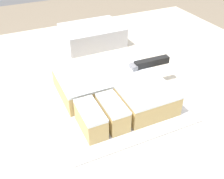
{
  "coord_description": "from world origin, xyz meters",
  "views": [
    {
      "loc": [
        -0.27,
        -0.66,
        1.37
      ],
      "look_at": [
        -0.01,
        -0.1,
        0.93
      ],
      "focal_mm": 42.0,
      "sensor_mm": 36.0,
      "label": 1
    }
  ],
  "objects_px": {
    "knife": "(142,65)",
    "storage_box": "(92,35)",
    "cake_board": "(112,99)",
    "cake": "(113,88)"
  },
  "relations": [
    {
      "from": "knife",
      "to": "storage_box",
      "type": "distance_m",
      "value": 0.36
    },
    {
      "from": "knife",
      "to": "storage_box",
      "type": "relative_size",
      "value": 1.23
    },
    {
      "from": "cake_board",
      "to": "storage_box",
      "type": "xyz_separation_m",
      "value": [
        0.09,
        0.39,
        0.04
      ]
    },
    {
      "from": "storage_box",
      "to": "cake",
      "type": "bearing_deg",
      "value": -102.42
    },
    {
      "from": "cake",
      "to": "storage_box",
      "type": "xyz_separation_m",
      "value": [
        0.08,
        0.38,
        0.0
      ]
    },
    {
      "from": "cake",
      "to": "knife",
      "type": "bearing_deg",
      "value": 11.56
    },
    {
      "from": "cake_board",
      "to": "cake",
      "type": "bearing_deg",
      "value": 46.8
    },
    {
      "from": "cake_board",
      "to": "cake",
      "type": "distance_m",
      "value": 0.04
    },
    {
      "from": "cake_board",
      "to": "knife",
      "type": "relative_size",
      "value": 1.3
    },
    {
      "from": "cake_board",
      "to": "cake",
      "type": "xyz_separation_m",
      "value": [
        0.0,
        0.0,
        0.04
      ]
    }
  ]
}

